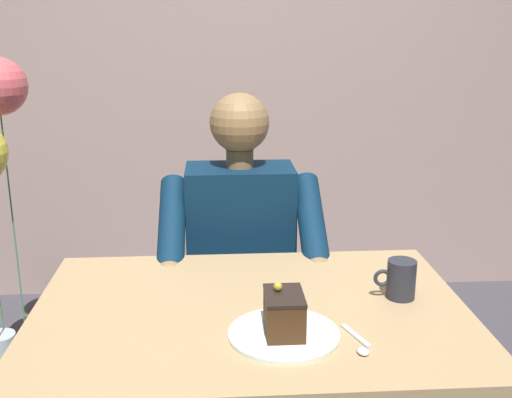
% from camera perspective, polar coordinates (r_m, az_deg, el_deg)
% --- Properties ---
extents(cafe_rear_panel, '(6.40, 0.12, 3.00)m').
position_cam_1_polar(cafe_rear_panel, '(3.22, -2.55, 17.33)').
color(cafe_rear_panel, tan).
rests_on(cafe_rear_panel, ground).
extents(dining_table, '(1.07, 0.74, 0.75)m').
position_cam_1_polar(dining_table, '(1.57, -0.49, -13.17)').
color(dining_table, tan).
rests_on(dining_table, ground).
extents(chair, '(0.42, 0.42, 0.89)m').
position_cam_1_polar(chair, '(2.27, -1.53, -8.31)').
color(chair, tan).
rests_on(chair, ground).
extents(seated_person, '(0.53, 0.58, 1.21)m').
position_cam_1_polar(seated_person, '(2.06, -1.35, -6.76)').
color(seated_person, '#0B2740').
rests_on(seated_person, ground).
extents(dessert_plate, '(0.25, 0.25, 0.01)m').
position_cam_1_polar(dessert_plate, '(1.40, 2.61, -12.46)').
color(dessert_plate, white).
rests_on(dessert_plate, dining_table).
extents(cake_slice, '(0.09, 0.12, 0.11)m').
position_cam_1_polar(cake_slice, '(1.38, 2.63, -10.55)').
color(cake_slice, '#442915').
rests_on(cake_slice, dessert_plate).
extents(coffee_cup, '(0.11, 0.07, 0.10)m').
position_cam_1_polar(coffee_cup, '(1.60, 13.31, -7.21)').
color(coffee_cup, '#282B35').
rests_on(coffee_cup, dining_table).
extents(dessert_spoon, '(0.05, 0.14, 0.01)m').
position_cam_1_polar(dessert_spoon, '(1.38, 9.61, -13.16)').
color(dessert_spoon, silver).
rests_on(dessert_spoon, dining_table).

